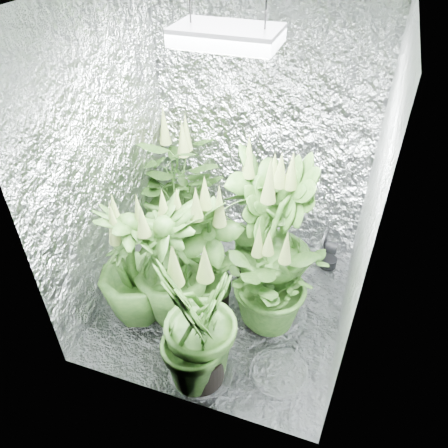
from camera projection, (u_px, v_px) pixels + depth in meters
The scene contains 13 objects.
ground at pixel (226, 302), 3.16m from camera, with size 1.60×1.60×0.00m, color silver.
walls at pixel (226, 185), 2.54m from camera, with size 1.62×1.62×2.00m.
grow_lamp at pixel (227, 36), 2.03m from camera, with size 0.50×0.30×0.22m.
plant_a at pixel (176, 182), 3.49m from camera, with size 0.94×0.94×1.06m.
plant_b at pixel (256, 221), 3.05m from camera, with size 0.71×0.71×1.12m.
plant_c at pixel (275, 239), 2.86m from camera, with size 0.66×0.66×1.18m.
plant_d at pixel (133, 268), 2.81m from camera, with size 0.68×0.68×0.95m.
plant_e at pixel (267, 281), 2.77m from camera, with size 0.82×0.82×0.84m.
plant_f at pixel (209, 256), 2.80m from camera, with size 0.73×0.73×1.08m.
plant_g at pixel (198, 328), 2.37m from camera, with size 0.63×0.63×1.05m.
plant_h at pixel (172, 265), 2.80m from camera, with size 0.71×0.71×0.99m.
circulation_fan at pixel (326, 251), 3.37m from camera, with size 0.14×0.30×0.34m.
plant_label at pixel (207, 356), 2.44m from camera, with size 0.05×0.01×0.07m, color white.
Camera 1 is at (0.69, -2.03, 2.38)m, focal length 35.00 mm.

